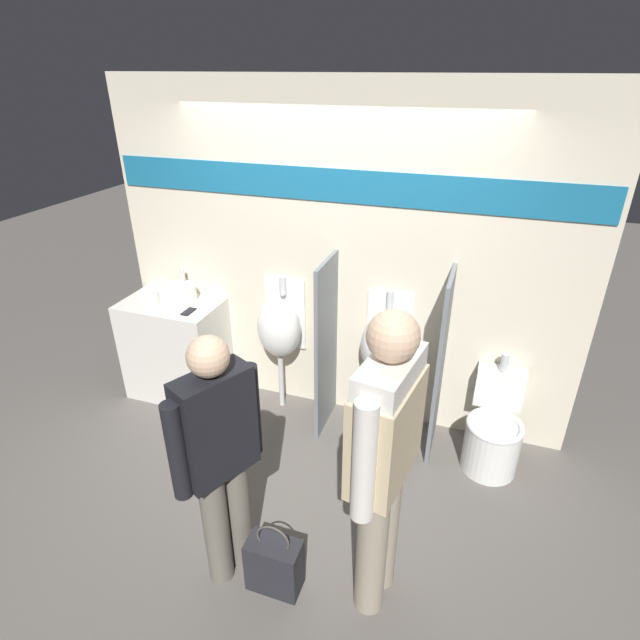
{
  "coord_description": "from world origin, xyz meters",
  "views": [
    {
      "loc": [
        1.07,
        -2.96,
        2.74
      ],
      "look_at": [
        0.0,
        0.17,
        1.05
      ],
      "focal_mm": 28.0,
      "sensor_mm": 36.0,
      "label": 1
    }
  ],
  "objects_px": {
    "cell_phone": "(189,312)",
    "urinal_far": "(385,345)",
    "person_with_lanyard": "(220,455)",
    "sink_basin": "(177,294)",
    "shopping_bag": "(274,564)",
    "urinal_near_counter": "(280,328)",
    "toilet": "(493,433)",
    "person_in_vest": "(384,451)"
  },
  "relations": [
    {
      "from": "person_with_lanyard",
      "to": "urinal_near_counter",
      "type": "bearing_deg",
      "value": 38.17
    },
    {
      "from": "person_in_vest",
      "to": "shopping_bag",
      "type": "height_order",
      "value": "person_in_vest"
    },
    {
      "from": "cell_phone",
      "to": "sink_basin",
      "type": "bearing_deg",
      "value": 142.15
    },
    {
      "from": "toilet",
      "to": "shopping_bag",
      "type": "distance_m",
      "value": 1.87
    },
    {
      "from": "urinal_far",
      "to": "person_in_vest",
      "type": "xyz_separation_m",
      "value": [
        0.31,
        -1.49,
        0.27
      ]
    },
    {
      "from": "toilet",
      "to": "person_in_vest",
      "type": "relative_size",
      "value": 0.47
    },
    {
      "from": "urinal_near_counter",
      "to": "toilet",
      "type": "height_order",
      "value": "urinal_near_counter"
    },
    {
      "from": "sink_basin",
      "to": "cell_phone",
      "type": "height_order",
      "value": "sink_basin"
    },
    {
      "from": "sink_basin",
      "to": "urinal_near_counter",
      "type": "distance_m",
      "value": 0.95
    },
    {
      "from": "urinal_far",
      "to": "person_with_lanyard",
      "type": "relative_size",
      "value": 0.75
    },
    {
      "from": "toilet",
      "to": "shopping_bag",
      "type": "bearing_deg",
      "value": -127.8
    },
    {
      "from": "toilet",
      "to": "person_with_lanyard",
      "type": "height_order",
      "value": "person_with_lanyard"
    },
    {
      "from": "urinal_far",
      "to": "shopping_bag",
      "type": "bearing_deg",
      "value": -98.57
    },
    {
      "from": "sink_basin",
      "to": "toilet",
      "type": "height_order",
      "value": "sink_basin"
    },
    {
      "from": "urinal_near_counter",
      "to": "toilet",
      "type": "relative_size",
      "value": 1.41
    },
    {
      "from": "urinal_far",
      "to": "person_with_lanyard",
      "type": "xyz_separation_m",
      "value": [
        -0.55,
        -1.62,
        0.11
      ]
    },
    {
      "from": "sink_basin",
      "to": "shopping_bag",
      "type": "height_order",
      "value": "sink_basin"
    },
    {
      "from": "urinal_far",
      "to": "person_with_lanyard",
      "type": "distance_m",
      "value": 1.72
    },
    {
      "from": "person_in_vest",
      "to": "toilet",
      "type": "bearing_deg",
      "value": -14.82
    },
    {
      "from": "cell_phone",
      "to": "urinal_far",
      "type": "xyz_separation_m",
      "value": [
        1.61,
        0.23,
        -0.14
      ]
    },
    {
      "from": "cell_phone",
      "to": "urinal_near_counter",
      "type": "bearing_deg",
      "value": 17.4
    },
    {
      "from": "person_with_lanyard",
      "to": "toilet",
      "type": "bearing_deg",
      "value": -18.91
    },
    {
      "from": "urinal_far",
      "to": "toilet",
      "type": "xyz_separation_m",
      "value": [
        0.9,
        -0.18,
        -0.5
      ]
    },
    {
      "from": "urinal_near_counter",
      "to": "toilet",
      "type": "bearing_deg",
      "value": -5.67
    },
    {
      "from": "urinal_near_counter",
      "to": "person_in_vest",
      "type": "height_order",
      "value": "person_in_vest"
    },
    {
      "from": "urinal_near_counter",
      "to": "person_with_lanyard",
      "type": "bearing_deg",
      "value": -77.92
    },
    {
      "from": "urinal_near_counter",
      "to": "toilet",
      "type": "xyz_separation_m",
      "value": [
        1.79,
        -0.18,
        -0.5
      ]
    },
    {
      "from": "shopping_bag",
      "to": "sink_basin",
      "type": "bearing_deg",
      "value": 134.67
    },
    {
      "from": "cell_phone",
      "to": "toilet",
      "type": "bearing_deg",
      "value": 1.08
    },
    {
      "from": "urinal_near_counter",
      "to": "person_with_lanyard",
      "type": "xyz_separation_m",
      "value": [
        0.35,
        -1.62,
        0.11
      ]
    },
    {
      "from": "sink_basin",
      "to": "person_with_lanyard",
      "type": "distance_m",
      "value": 2.01
    },
    {
      "from": "urinal_near_counter",
      "to": "shopping_bag",
      "type": "xyz_separation_m",
      "value": [
        0.65,
        -1.65,
        -0.6
      ]
    },
    {
      "from": "sink_basin",
      "to": "urinal_near_counter",
      "type": "relative_size",
      "value": 0.27
    },
    {
      "from": "cell_phone",
      "to": "urinal_far",
      "type": "height_order",
      "value": "urinal_far"
    },
    {
      "from": "sink_basin",
      "to": "shopping_bag",
      "type": "xyz_separation_m",
      "value": [
        1.57,
        -1.59,
        -0.81
      ]
    },
    {
      "from": "person_with_lanyard",
      "to": "person_in_vest",
      "type": "bearing_deg",
      "value": -55.25
    },
    {
      "from": "person_with_lanyard",
      "to": "urinal_far",
      "type": "bearing_deg",
      "value": 7.41
    },
    {
      "from": "sink_basin",
      "to": "cell_phone",
      "type": "distance_m",
      "value": 0.27
    },
    {
      "from": "sink_basin",
      "to": "person_in_vest",
      "type": "bearing_deg",
      "value": -33.83
    },
    {
      "from": "toilet",
      "to": "sink_basin",
      "type": "bearing_deg",
      "value": 177.62
    },
    {
      "from": "person_in_vest",
      "to": "sink_basin",
      "type": "bearing_deg",
      "value": 65.42
    },
    {
      "from": "urinal_far",
      "to": "cell_phone",
      "type": "bearing_deg",
      "value": -172.06
    }
  ]
}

